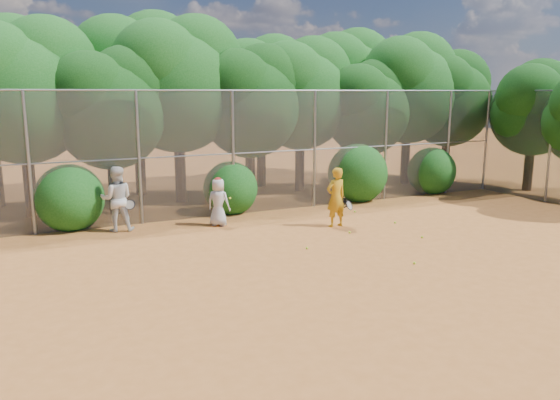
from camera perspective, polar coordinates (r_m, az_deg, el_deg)
ground at (r=13.29m, az=8.63°, el=-6.19°), size 80.00×80.00×0.00m
fence_back at (r=18.01m, az=-2.29°, el=5.17°), size 20.05×0.09×4.03m
fence_side at (r=21.92m, az=26.40°, el=5.09°), size 0.09×6.09×4.03m
tree_1 at (r=18.99m, az=-25.28°, el=10.82°), size 4.64×4.03×6.35m
tree_2 at (r=18.49m, az=-17.27°, el=9.60°), size 3.99×3.47×5.47m
tree_3 at (r=20.00m, az=-10.57°, el=12.32°), size 4.89×4.26×6.70m
tree_4 at (r=20.23m, az=-3.10°, el=10.67°), size 4.19×3.64×5.73m
tree_5 at (r=22.02m, az=2.22°, el=11.47°), size 4.51×3.92×6.17m
tree_6 at (r=22.46m, az=9.15°, el=9.86°), size 3.86×3.36×5.29m
tree_7 at (r=24.44m, az=13.33°, el=11.71°), size 4.77×4.14×6.53m
tree_8 at (r=25.51m, az=17.27°, el=10.43°), size 4.25×3.70×5.82m
tree_10 at (r=21.92m, az=-14.72°, el=12.64°), size 5.15×4.48×7.06m
tree_11 at (r=23.03m, az=-1.92°, el=11.75°), size 4.64×4.03×6.35m
tree_12 at (r=25.70m, az=6.97°, el=12.40°), size 5.02×4.37×6.88m
tree_13 at (r=24.24m, az=25.04°, el=9.05°), size 3.86×3.36×5.29m
bush_0 at (r=17.05m, az=-21.15°, el=0.50°), size 2.00×2.00×2.00m
bush_1 at (r=18.12m, az=-5.20°, el=1.49°), size 1.80×1.80×1.80m
bush_2 at (r=20.35m, az=8.12°, el=3.06°), size 2.20×2.20×2.20m
bush_3 at (r=22.49m, az=15.57°, el=3.15°), size 1.90×1.90×1.90m
player_yellow at (r=16.21m, az=5.87°, el=0.28°), size 0.86×0.58×1.78m
player_teen at (r=16.38m, az=-6.45°, el=-0.18°), size 0.82×0.82×1.47m
player_white at (r=16.31m, az=-16.69°, el=0.11°), size 1.04×0.88×1.88m
ball_0 at (r=15.65m, az=7.28°, el=-3.36°), size 0.07×0.07×0.07m
ball_1 at (r=17.03m, az=11.94°, el=-2.31°), size 0.07×0.07×0.07m
ball_2 at (r=13.17m, az=13.86°, el=-6.41°), size 0.07×0.07×0.07m
ball_3 at (r=15.51m, az=14.62°, el=-3.77°), size 0.07×0.07×0.07m
ball_4 at (r=14.00m, az=2.83°, el=-5.04°), size 0.07×0.07×0.07m
ball_5 at (r=18.34m, az=7.82°, el=-1.21°), size 0.07×0.07×0.07m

